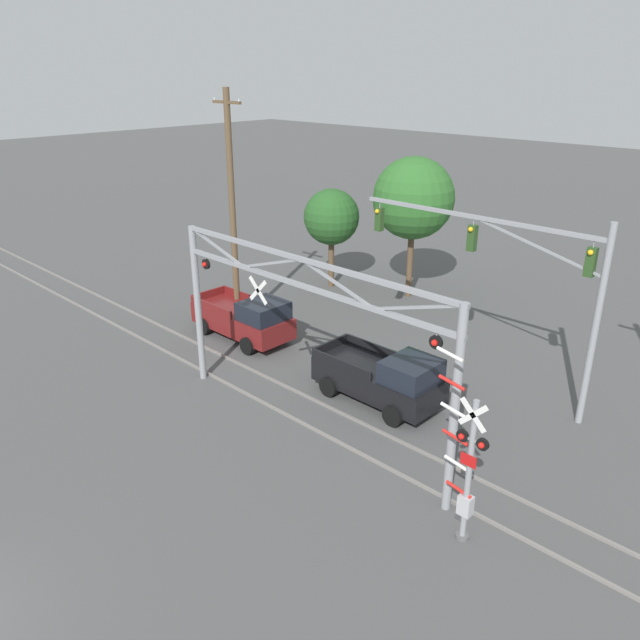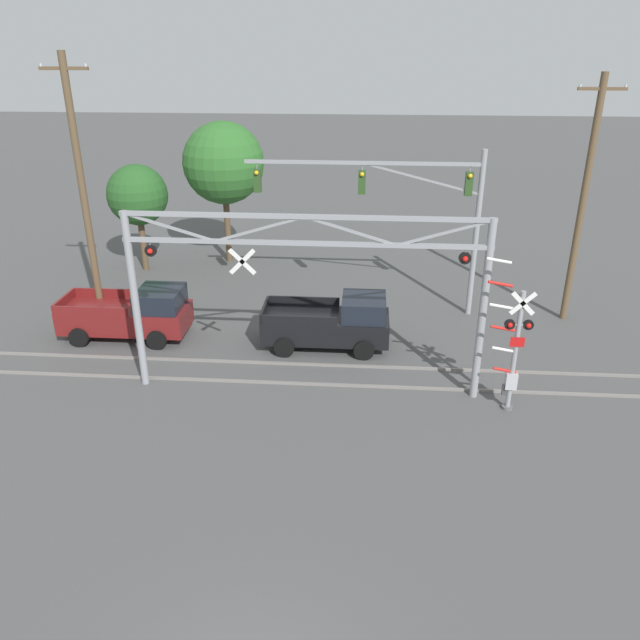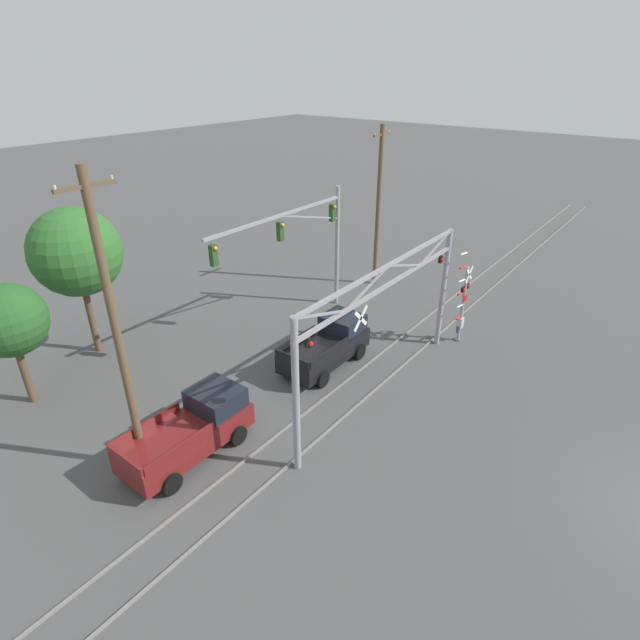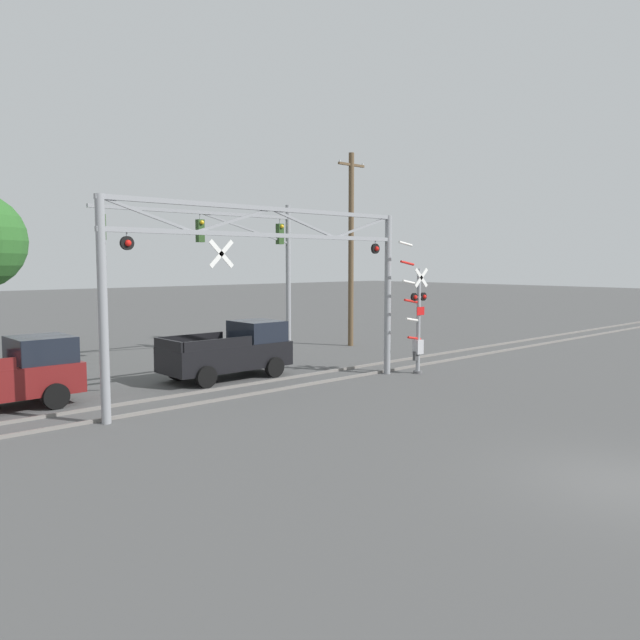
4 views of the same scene
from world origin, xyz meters
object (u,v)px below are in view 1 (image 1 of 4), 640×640
Objects in this scene: crossing_signal_mast at (466,473)px; pickup_truck_lead at (383,378)px; background_tree_beyond_span at (413,198)px; background_tree_far_left_verge at (332,217)px; pickup_truck_following at (246,318)px; utility_pole_left at (232,211)px; crossing_gantry at (302,319)px; traffic_signal_span at (529,273)px.

crossing_signal_mast is 7.27m from pickup_truck_lead.
background_tree_beyond_span reaches higher than background_tree_far_left_verge.
utility_pole_left reaches higher than pickup_truck_following.
crossing_signal_mast reaches higher than pickup_truck_lead.
crossing_gantry is at bearing 173.61° from crossing_signal_mast.
utility_pole_left is at bearing 161.40° from crossing_signal_mast.
traffic_signal_span reaches higher than pickup_truck_lead.
utility_pole_left is at bearing -85.24° from background_tree_far_left_verge.
pickup_truck_lead is (-3.30, -3.68, -3.86)m from traffic_signal_span.
utility_pole_left is 9.55m from background_tree_beyond_span.
background_tree_far_left_verge reaches higher than crossing_signal_mast.
traffic_signal_span is at bearing 16.78° from pickup_truck_following.
traffic_signal_span is 1.79× the size of background_tree_far_left_verge.
crossing_gantry is 6.96m from crossing_signal_mast.
utility_pole_left is at bearing 152.50° from pickup_truck_following.
traffic_signal_span reaches higher than crossing_gantry.
pickup_truck_lead is 12.50m from background_tree_beyond_span.
crossing_signal_mast reaches higher than pickup_truck_following.
traffic_signal_span is at bearing -33.57° from background_tree_beyond_span.
crossing_gantry is 15.12m from background_tree_far_left_verge.
utility_pole_left is (-8.99, 4.51, 1.37)m from crossing_gantry.
crossing_gantry is 2.25× the size of crossing_signal_mast.
crossing_gantry reaches higher than crossing_signal_mast.
background_tree_far_left_verge is at bearing -157.37° from background_tree_beyond_span.
traffic_signal_span is 13.27m from utility_pole_left.
pickup_truck_lead is 10.75m from utility_pole_left.
utility_pole_left is 7.38m from background_tree_far_left_verge.
pickup_truck_following is (-13.95, 4.39, -1.01)m from crossing_signal_mast.
utility_pole_left reaches higher than background_tree_beyond_span.
background_tree_beyond_span is (1.86, 9.74, 4.25)m from pickup_truck_following.
traffic_signal_span is (-2.59, 7.82, 2.85)m from crossing_signal_mast.
crossing_signal_mast is 20.49m from background_tree_far_left_verge.
background_tree_far_left_verge reaches higher than pickup_truck_lead.
crossing_gantry is 1.09× the size of utility_pole_left.
background_tree_beyond_span is (-12.09, 14.13, 3.24)m from crossing_signal_mast.
traffic_signal_span is 12.48m from pickup_truck_following.
background_tree_far_left_verge is (-10.30, 8.28, 2.91)m from pickup_truck_lead.
traffic_signal_span is 6.27m from pickup_truck_lead.
crossing_gantry is at bearing -50.63° from background_tree_far_left_verge.
utility_pole_left reaches higher than background_tree_far_left_verge.
background_tree_far_left_verge is at bearing 105.55° from pickup_truck_following.
pickup_truck_lead is at bearing -131.87° from traffic_signal_span.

